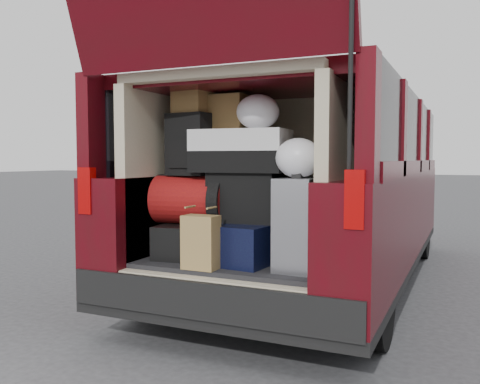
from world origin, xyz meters
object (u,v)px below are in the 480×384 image
(black_hardshell, at_px, (195,239))
(silver_roller, at_px, (300,224))
(kraft_bag, at_px, (201,242))
(twotone_duffel, at_px, (241,151))
(red_duffel, at_px, (192,200))
(navy_hardshell, at_px, (243,241))
(black_soft_case, at_px, (245,197))
(backpack, at_px, (190,145))

(black_hardshell, distance_m, silver_roller, 0.83)
(kraft_bag, relative_size, twotone_duffel, 0.53)
(silver_roller, bearing_deg, red_duffel, 175.18)
(black_hardshell, height_order, silver_roller, silver_roller)
(red_duffel, height_order, twotone_duffel, twotone_duffel)
(navy_hardshell, bearing_deg, kraft_bag, -104.53)
(red_duffel, bearing_deg, kraft_bag, -58.20)
(twotone_duffel, bearing_deg, black_hardshell, 175.51)
(kraft_bag, relative_size, red_duffel, 0.64)
(twotone_duffel, bearing_deg, kraft_bag, -109.92)
(twotone_duffel, bearing_deg, black_soft_case, 6.56)
(kraft_bag, bearing_deg, black_hardshell, 124.16)
(black_soft_case, distance_m, backpack, 0.53)
(navy_hardshell, bearing_deg, black_soft_case, 69.37)
(red_duffel, xyz_separation_m, backpack, (-0.02, -0.00, 0.38))
(black_hardshell, xyz_separation_m, black_soft_case, (0.38, -0.00, 0.31))
(red_duffel, distance_m, backpack, 0.38)
(black_hardshell, bearing_deg, red_duffel, -97.50)
(navy_hardshell, xyz_separation_m, silver_roller, (0.43, -0.11, 0.15))
(silver_roller, distance_m, backpack, 0.96)
(silver_roller, distance_m, red_duffel, 0.82)
(red_duffel, distance_m, black_soft_case, 0.39)
(silver_roller, relative_size, backpack, 1.32)
(black_hardshell, distance_m, red_duffel, 0.28)
(black_hardshell, relative_size, navy_hardshell, 0.96)
(black_soft_case, bearing_deg, red_duffel, -178.71)
(black_hardshell, height_order, kraft_bag, kraft_bag)
(red_duffel, bearing_deg, black_soft_case, -0.53)
(kraft_bag, height_order, red_duffel, red_duffel)
(kraft_bag, xyz_separation_m, black_soft_case, (0.14, 0.36, 0.26))
(black_hardshell, relative_size, twotone_duffel, 0.90)
(kraft_bag, xyz_separation_m, red_duffel, (-0.25, 0.33, 0.23))
(black_hardshell, distance_m, backpack, 0.66)
(silver_roller, xyz_separation_m, black_soft_case, (-0.42, 0.13, 0.14))
(navy_hardshell, distance_m, silver_roller, 0.47)
(silver_roller, height_order, kraft_bag, silver_roller)
(navy_hardshell, relative_size, black_soft_case, 1.29)
(silver_roller, bearing_deg, twotone_duffel, 167.05)
(navy_hardshell, bearing_deg, black_hardshell, -176.85)
(black_soft_case, bearing_deg, twotone_duffel, -173.37)
(kraft_bag, relative_size, black_soft_case, 0.72)
(red_duffel, xyz_separation_m, black_soft_case, (0.38, 0.03, 0.03))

